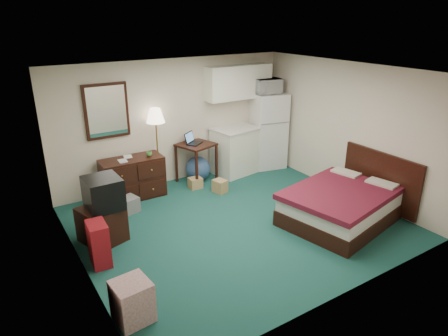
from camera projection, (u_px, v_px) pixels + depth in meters
floor at (236, 222)px, 6.74m from camera, size 5.00×4.50×0.01m
ceiling at (238, 72)px, 5.84m from camera, size 5.00×4.50×0.01m
walls at (237, 152)px, 6.29m from camera, size 5.01×4.51×2.50m
mirror at (107, 111)px, 7.22m from camera, size 0.80×0.06×1.00m
upper_cabinets at (239, 82)px, 8.40m from camera, size 1.50×0.35×0.70m
headboard at (380, 180)px, 7.07m from camera, size 0.06×1.56×1.00m
dresser at (133, 178)px, 7.55m from camera, size 1.16×0.55×0.78m
floor_lamp at (157, 149)px, 7.82m from camera, size 0.37×0.37×1.62m
desk at (196, 163)px, 8.27m from camera, size 0.81×0.81×0.82m
exercise_ball at (198, 169)px, 8.37m from camera, size 0.59×0.59×0.52m
kitchen_counter at (235, 151)px, 8.70m from camera, size 0.99×0.81×0.99m
fridge at (268, 130)px, 8.99m from camera, size 0.83×0.83×1.68m
bed at (340, 206)px, 6.67m from camera, size 2.03×1.72×0.57m
tv_stand at (102, 224)px, 6.12m from camera, size 0.71×0.74×0.55m
suitcase at (99, 244)px, 5.52m from camera, size 0.27×0.41×0.64m
retail_box at (132, 301)px, 4.52m from camera, size 0.43×0.43×0.50m
file_bin at (127, 205)px, 7.03m from camera, size 0.45×0.38×0.27m
cardboard_box_a at (195, 183)px, 8.04m from camera, size 0.26×0.22×0.21m
cardboard_box_b at (220, 186)px, 7.84m from camera, size 0.27×0.30×0.25m
laptop at (194, 138)px, 8.09m from camera, size 0.42×0.40×0.22m
crt_tv at (103, 193)px, 5.95m from camera, size 0.53×0.57×0.48m
microwave at (267, 84)px, 8.55m from camera, size 0.61×0.39×0.39m
book_a at (118, 157)px, 7.19m from camera, size 0.15×0.03×0.21m
book_b at (123, 153)px, 7.40m from camera, size 0.15×0.05×0.20m
mug at (149, 153)px, 7.50m from camera, size 0.12×0.09×0.11m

